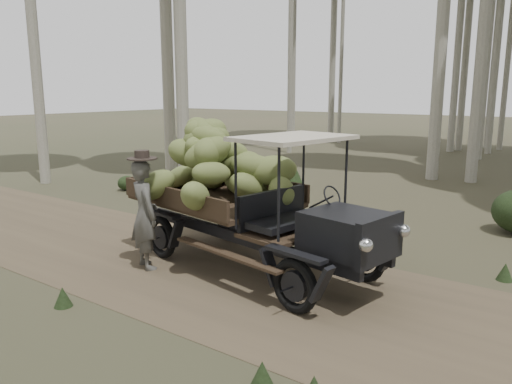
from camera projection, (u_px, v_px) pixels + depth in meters
ground at (370, 315)px, 7.01m from camera, size 120.00×120.00×0.00m
dirt_track at (370, 315)px, 7.01m from camera, size 70.00×4.00×0.01m
banana_truck at (231, 177)px, 9.07m from camera, size 5.48×3.05×2.72m
farmer at (145, 213)px, 8.72m from camera, size 0.83×0.70×2.10m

